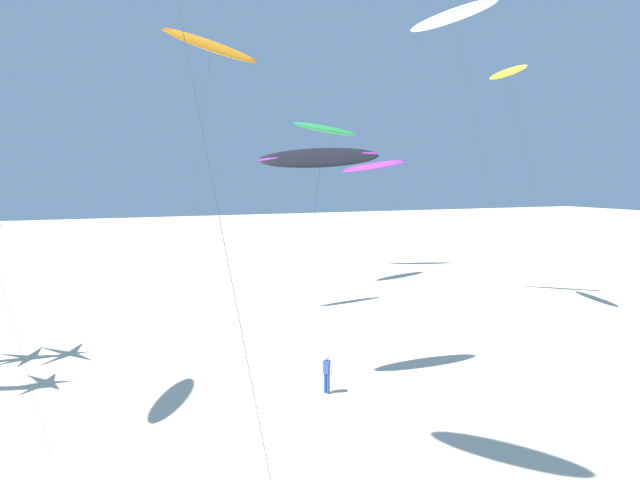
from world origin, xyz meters
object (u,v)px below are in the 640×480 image
at_px(flying_kite_6, 212,46).
at_px(flying_kite_9, 507,73).
at_px(flying_kite_2, 321,157).
at_px(flying_kite_3, 453,16).
at_px(flying_kite_7, 374,166).
at_px(flying_kite_5, 327,129).
at_px(person_near_left, 327,372).

xyz_separation_m(flying_kite_6, flying_kite_9, (19.34, -6.92, -1.50)).
distance_m(flying_kite_2, flying_kite_3, 23.31).
bearing_deg(flying_kite_6, flying_kite_9, -19.70).
xyz_separation_m(flying_kite_6, flying_kite_7, (20.96, 15.21, -7.61)).
distance_m(flying_kite_5, flying_kite_6, 15.92).
relative_size(flying_kite_3, flying_kite_7, 1.94).
distance_m(flying_kite_7, flying_kite_9, 23.02).
relative_size(flying_kite_5, flying_kite_7, 1.25).
distance_m(flying_kite_3, flying_kite_5, 14.78).
bearing_deg(flying_kite_2, flying_kite_7, 57.18).
distance_m(flying_kite_5, person_near_left, 31.23).
bearing_deg(flying_kite_5, flying_kite_3, -65.98).
relative_size(flying_kite_9, person_near_left, 10.01).
bearing_deg(flying_kite_7, flying_kite_5, -142.54).
distance_m(flying_kite_2, person_near_left, 9.82).
height_order(flying_kite_3, flying_kite_5, flying_kite_3).
bearing_deg(flying_kite_9, flying_kite_5, 113.52).
distance_m(flying_kite_3, flying_kite_6, 18.16).
relative_size(flying_kite_5, person_near_left, 8.42).
bearing_deg(flying_kite_6, flying_kite_5, 34.93).
bearing_deg(flying_kite_9, flying_kite_3, 112.10).
bearing_deg(flying_kite_3, flying_kite_7, 79.61).
bearing_deg(flying_kite_7, flying_kite_6, -144.03).
xyz_separation_m(flying_kite_3, flying_kite_5, (-5.14, 11.53, -7.69)).
bearing_deg(flying_kite_3, flying_kite_2, -142.72).
bearing_deg(flying_kite_2, flying_kite_6, 95.06).
relative_size(flying_kite_7, flying_kite_9, 0.67).
xyz_separation_m(flying_kite_2, flying_kite_6, (-1.35, 15.20, 7.89)).
relative_size(flying_kite_3, person_near_left, 13.09).
bearing_deg(flying_kite_2, flying_kite_9, 24.70).
distance_m(flying_kite_3, person_near_left, 30.31).
height_order(flying_kite_5, person_near_left, flying_kite_5).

